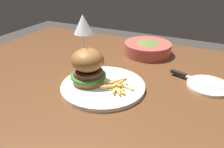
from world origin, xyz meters
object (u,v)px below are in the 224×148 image
soup_bowl (147,48)px  burger_sandwich (88,66)px  wine_glass (83,26)px  main_plate (103,86)px  bread_plate (209,86)px  table_knife (195,79)px

soup_bowl → burger_sandwich: bearing=-104.1°
wine_glass → soup_bowl: (0.22, 0.20, -0.12)m
main_plate → wine_glass: bearing=136.2°
burger_sandwich → soup_bowl: (0.09, 0.37, -0.04)m
wine_glass → bread_plate: 0.53m
wine_glass → burger_sandwich: bearing=-54.6°
wine_glass → bread_plate: wine_glass is taller
bread_plate → soup_bowl: soup_bowl is taller
wine_glass → main_plate: bearing=-43.8°
bread_plate → soup_bowl: bearing=144.6°
burger_sandwich → table_knife: (0.33, 0.18, -0.06)m
soup_bowl → table_knife: bearing=-38.6°
main_plate → table_knife: bearing=32.9°
main_plate → burger_sandwich: size_ratio=2.17×
burger_sandwich → wine_glass: bearing=125.4°
wine_glass → table_knife: 0.48m
main_plate → burger_sandwich: burger_sandwich is taller
bread_plate → main_plate: bearing=-153.3°
bread_plate → soup_bowl: 0.35m
wine_glass → bread_plate: size_ratio=1.39×
burger_sandwich → table_knife: 0.38m
table_knife → main_plate: bearing=-147.1°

